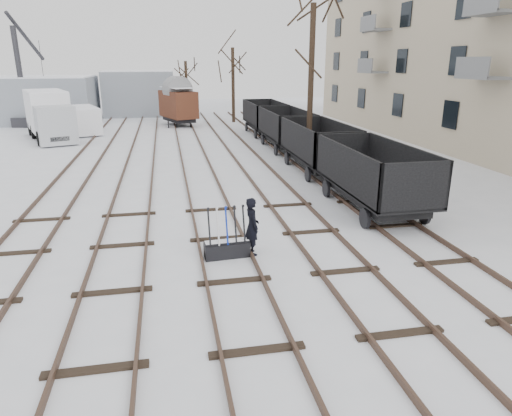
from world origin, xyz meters
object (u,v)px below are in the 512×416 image
(ground_frame, at_px, (227,248))
(worker, at_px, (252,226))
(box_van_wagon, at_px, (178,103))
(crane, at_px, (24,98))
(freight_wagon_a, at_px, (372,185))
(lorry, at_px, (49,115))
(panel_van, at_px, (83,120))

(ground_frame, distance_m, worker, 0.95)
(box_van_wagon, relative_size, crane, 0.52)
(freight_wagon_a, xyz_separation_m, crane, (-19.25, 27.67, 1.49))
(freight_wagon_a, bearing_deg, worker, -147.71)
(lorry, relative_size, crane, 0.85)
(ground_frame, xyz_separation_m, lorry, (-9.64, 23.06, 1.47))
(ground_frame, bearing_deg, panel_van, 102.65)
(ground_frame, xyz_separation_m, worker, (0.75, 0.10, 0.57))
(panel_van, bearing_deg, box_van_wagon, 6.28)
(freight_wagon_a, relative_size, panel_van, 1.18)
(freight_wagon_a, height_order, lorry, lorry)
(crane, bearing_deg, box_van_wagon, 4.32)
(ground_frame, height_order, freight_wagon_a, freight_wagon_a)
(panel_van, height_order, crane, crane)
(ground_frame, xyz_separation_m, panel_van, (-7.81, 25.59, 0.79))
(box_van_wagon, bearing_deg, panel_van, -175.10)
(worker, xyz_separation_m, crane, (-14.03, 30.96, 1.57))
(box_van_wagon, xyz_separation_m, lorry, (-9.28, -5.91, -0.14))
(lorry, height_order, panel_van, lorry)
(freight_wagon_a, distance_m, box_van_wagon, 26.36)
(ground_frame, relative_size, panel_van, 0.29)
(box_van_wagon, distance_m, lorry, 11.00)
(box_van_wagon, bearing_deg, lorry, -167.01)
(ground_frame, relative_size, lorry, 0.19)
(ground_frame, bearing_deg, freight_wagon_a, 25.33)
(panel_van, xyz_separation_m, crane, (-5.48, 5.47, 1.35))
(ground_frame, distance_m, box_van_wagon, 29.02)
(crane, bearing_deg, ground_frame, -53.32)
(freight_wagon_a, xyz_separation_m, lorry, (-15.61, 19.67, 0.82))
(lorry, bearing_deg, crane, 94.63)
(freight_wagon_a, bearing_deg, crane, 124.83)
(freight_wagon_a, height_order, panel_van, freight_wagon_a)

